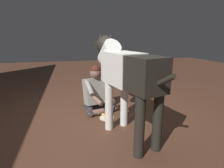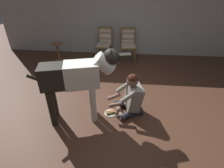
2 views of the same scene
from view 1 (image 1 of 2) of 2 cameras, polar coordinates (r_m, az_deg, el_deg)
The scene contains 4 objects.
ground_plane at distance 3.11m, azimuth -4.28°, elevation -9.79°, with size 14.55×14.55×0.00m, color #513122.
person_sitting_on_floor at distance 3.19m, azimuth -4.92°, elevation -2.66°, with size 0.71×0.58×0.82m.
large_dog at distance 2.26m, azimuth 4.34°, elevation 3.82°, with size 1.65×0.61×1.34m.
hot_dog_on_plate at distance 2.98m, azimuth -1.71°, elevation -10.37°, with size 0.24×0.24×0.06m.
Camera 1 is at (-2.79, 0.44, 1.29)m, focal length 28.59 mm.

